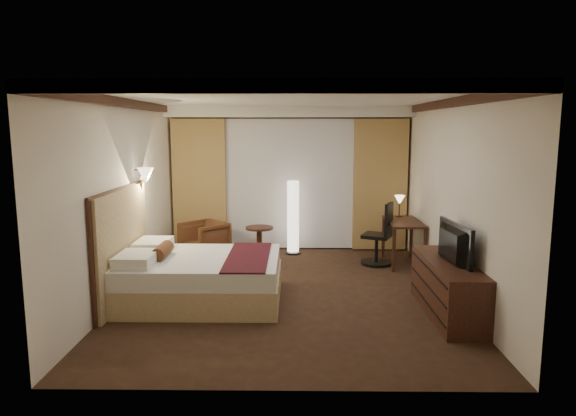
{
  "coord_description": "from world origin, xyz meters",
  "views": [
    {
      "loc": [
        0.1,
        -6.99,
        2.3
      ],
      "look_at": [
        0.0,
        0.4,
        1.15
      ],
      "focal_mm": 32.0,
      "sensor_mm": 36.0,
      "label": 1
    }
  ],
  "objects_px": {
    "side_table": "(259,242)",
    "dresser": "(448,288)",
    "armchair": "(204,238)",
    "desk": "(403,242)",
    "office_chair": "(377,233)",
    "television": "(448,239)",
    "floor_lamp": "(293,217)",
    "bed": "(202,278)"
  },
  "relations": [
    {
      "from": "office_chair",
      "to": "dresser",
      "type": "relative_size",
      "value": 0.61
    },
    {
      "from": "side_table",
      "to": "office_chair",
      "type": "xyz_separation_m",
      "value": [
        2.03,
        -0.51,
        0.26
      ]
    },
    {
      "from": "armchair",
      "to": "side_table",
      "type": "height_order",
      "value": "armchair"
    },
    {
      "from": "office_chair",
      "to": "desk",
      "type": "bearing_deg",
      "value": 30.47
    },
    {
      "from": "armchair",
      "to": "desk",
      "type": "bearing_deg",
      "value": 37.64
    },
    {
      "from": "bed",
      "to": "television",
      "type": "xyz_separation_m",
      "value": [
        3.12,
        -0.49,
        0.66
      ]
    },
    {
      "from": "dresser",
      "to": "television",
      "type": "height_order",
      "value": "television"
    },
    {
      "from": "side_table",
      "to": "office_chair",
      "type": "relative_size",
      "value": 0.51
    },
    {
      "from": "bed",
      "to": "floor_lamp",
      "type": "bearing_deg",
      "value": 65.17
    },
    {
      "from": "armchair",
      "to": "side_table",
      "type": "bearing_deg",
      "value": 47.98
    },
    {
      "from": "office_chair",
      "to": "dresser",
      "type": "bearing_deg",
      "value": -53.59
    },
    {
      "from": "desk",
      "to": "television",
      "type": "bearing_deg",
      "value": -89.53
    },
    {
      "from": "dresser",
      "to": "side_table",
      "type": "bearing_deg",
      "value": 131.39
    },
    {
      "from": "side_table",
      "to": "dresser",
      "type": "bearing_deg",
      "value": -48.61
    },
    {
      "from": "floor_lamp",
      "to": "office_chair",
      "type": "bearing_deg",
      "value": -27.71
    },
    {
      "from": "bed",
      "to": "television",
      "type": "relative_size",
      "value": 2.14
    },
    {
      "from": "side_table",
      "to": "desk",
      "type": "bearing_deg",
      "value": -10.53
    },
    {
      "from": "office_chair",
      "to": "armchair",
      "type": "bearing_deg",
      "value": -164.14
    },
    {
      "from": "side_table",
      "to": "dresser",
      "type": "relative_size",
      "value": 0.31
    },
    {
      "from": "bed",
      "to": "side_table",
      "type": "relative_size",
      "value": 3.81
    },
    {
      "from": "desk",
      "to": "television",
      "type": "xyz_separation_m",
      "value": [
        0.02,
        -2.42,
        0.59
      ]
    },
    {
      "from": "bed",
      "to": "floor_lamp",
      "type": "height_order",
      "value": "floor_lamp"
    },
    {
      "from": "side_table",
      "to": "television",
      "type": "height_order",
      "value": "television"
    },
    {
      "from": "desk",
      "to": "dresser",
      "type": "xyz_separation_m",
      "value": [
        0.05,
        -2.42,
        -0.03
      ]
    },
    {
      "from": "desk",
      "to": "dresser",
      "type": "distance_m",
      "value": 2.42
    },
    {
      "from": "desk",
      "to": "television",
      "type": "distance_m",
      "value": 2.49
    },
    {
      "from": "side_table",
      "to": "office_chair",
      "type": "height_order",
      "value": "office_chair"
    },
    {
      "from": "side_table",
      "to": "desk",
      "type": "distance_m",
      "value": 2.53
    },
    {
      "from": "armchair",
      "to": "dresser",
      "type": "relative_size",
      "value": 0.41
    },
    {
      "from": "side_table",
      "to": "floor_lamp",
      "type": "height_order",
      "value": "floor_lamp"
    },
    {
      "from": "floor_lamp",
      "to": "bed",
      "type": "bearing_deg",
      "value": -114.83
    },
    {
      "from": "office_chair",
      "to": "dresser",
      "type": "height_order",
      "value": "office_chair"
    },
    {
      "from": "armchair",
      "to": "desk",
      "type": "relative_size",
      "value": 0.65
    },
    {
      "from": "desk",
      "to": "dresser",
      "type": "relative_size",
      "value": 0.63
    },
    {
      "from": "side_table",
      "to": "desk",
      "type": "xyz_separation_m",
      "value": [
        2.49,
        -0.46,
        0.1
      ]
    },
    {
      "from": "floor_lamp",
      "to": "television",
      "type": "xyz_separation_m",
      "value": [
        1.9,
        -3.11,
        0.28
      ]
    },
    {
      "from": "bed",
      "to": "floor_lamp",
      "type": "relative_size",
      "value": 1.52
    },
    {
      "from": "side_table",
      "to": "dresser",
      "type": "distance_m",
      "value": 3.84
    },
    {
      "from": "armchair",
      "to": "dresser",
      "type": "bearing_deg",
      "value": 5.56
    },
    {
      "from": "armchair",
      "to": "television",
      "type": "relative_size",
      "value": 0.73
    },
    {
      "from": "armchair",
      "to": "office_chair",
      "type": "xyz_separation_m",
      "value": [
        3.02,
        -0.45,
        0.18
      ]
    },
    {
      "from": "office_chair",
      "to": "dresser",
      "type": "distance_m",
      "value": 2.43
    }
  ]
}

